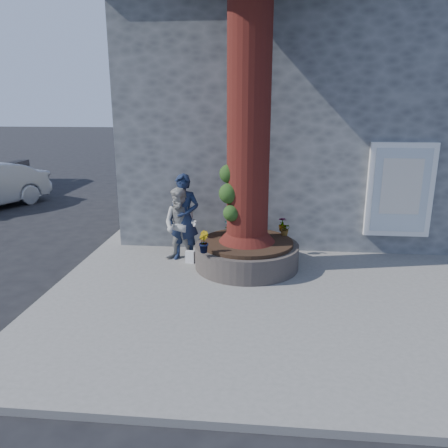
{
  "coord_description": "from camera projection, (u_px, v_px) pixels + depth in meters",
  "views": [
    {
      "loc": [
        1.18,
        -7.19,
        3.67
      ],
      "look_at": [
        0.35,
        1.43,
        1.25
      ],
      "focal_mm": 35.0,
      "sensor_mm": 36.0,
      "label": 1
    }
  ],
  "objects": [
    {
      "name": "planter",
      "position": [
        247.0,
        254.0,
        9.72
      ],
      "size": [
        2.3,
        2.3,
        0.6
      ],
      "color": "black",
      "rests_on": "pavement"
    },
    {
      "name": "plant_a",
      "position": [
        229.0,
        227.0,
        10.04
      ],
      "size": [
        0.21,
        0.16,
        0.36
      ],
      "primitive_type": "imported",
      "rotation": [
        0.0,
        0.0,
        0.15
      ],
      "color": "gray",
      "rests_on": "planter"
    },
    {
      "name": "plant_b",
      "position": [
        203.0,
        242.0,
        8.85
      ],
      "size": [
        0.32,
        0.33,
        0.44
      ],
      "primitive_type": "imported",
      "rotation": [
        0.0,
        0.0,
        2.07
      ],
      "color": "gray",
      "rests_on": "planter"
    },
    {
      "name": "shopping_bag",
      "position": [
        190.0,
        257.0,
        9.98
      ],
      "size": [
        0.22,
        0.15,
        0.28
      ],
      "primitive_type": "cube",
      "rotation": [
        0.0,
        0.0,
        -0.16
      ],
      "color": "white",
      "rests_on": "pavement"
    },
    {
      "name": "plant_c",
      "position": [
        283.0,
        224.0,
        10.34
      ],
      "size": [
        0.2,
        0.2,
        0.34
      ],
      "primitive_type": "imported",
      "rotation": [
        0.0,
        0.0,
        3.07
      ],
      "color": "gray",
      "rests_on": "planter"
    },
    {
      "name": "yellow_line",
      "position": [
        63.0,
        282.0,
        9.23
      ],
      "size": [
        0.1,
        30.0,
        0.01
      ],
      "primitive_type": "cube",
      "color": "yellow",
      "rests_on": "ground"
    },
    {
      "name": "man",
      "position": [
        184.0,
        218.0,
        9.98
      ],
      "size": [
        0.82,
        0.63,
        2.01
      ],
      "primitive_type": "imported",
      "rotation": [
        0.0,
        0.0,
        -0.21
      ],
      "color": "#15213C",
      "rests_on": "pavement"
    },
    {
      "name": "stone_shop",
      "position": [
        309.0,
        119.0,
        13.81
      ],
      "size": [
        10.3,
        8.3,
        6.3
      ],
      "color": "#505356",
      "rests_on": "ground"
    },
    {
      "name": "woman",
      "position": [
        181.0,
        225.0,
        9.9
      ],
      "size": [
        1.0,
        0.88,
        1.72
      ],
      "primitive_type": "imported",
      "rotation": [
        0.0,
        0.0,
        -0.32
      ],
      "color": "#A4A39D",
      "rests_on": "pavement"
    },
    {
      "name": "pavement",
      "position": [
        279.0,
        288.0,
        8.8
      ],
      "size": [
        9.0,
        8.0,
        0.12
      ],
      "primitive_type": "cube",
      "color": "slate",
      "rests_on": "ground"
    },
    {
      "name": "plant_d",
      "position": [
        285.0,
        229.0,
        9.99
      ],
      "size": [
        0.31,
        0.34,
        0.32
      ],
      "primitive_type": "imported",
      "rotation": [
        0.0,
        0.0,
        4.94
      ],
      "color": "gray",
      "rests_on": "planter"
    },
    {
      "name": "ground",
      "position": [
        198.0,
        310.0,
        7.99
      ],
      "size": [
        120.0,
        120.0,
        0.0
      ],
      "primitive_type": "plane",
      "color": "black",
      "rests_on": "ground"
    }
  ]
}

